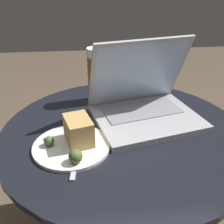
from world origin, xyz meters
The scene contains 5 objects.
table centered at (0.00, 0.00, 0.41)m, with size 0.74×0.74×0.57m.
laptop centered at (0.07, 0.07, 0.62)m, with size 0.37×0.32×0.25m.
beer_glass centered at (-0.07, 0.20, 0.67)m, with size 0.06×0.06×0.20m.
snack_plate centered at (-0.14, -0.08, 0.60)m, with size 0.21×0.21×0.08m.
fork centered at (-0.14, -0.12, 0.57)m, with size 0.03×0.16×0.00m.
Camera 1 is at (-0.11, -0.67, 0.99)m, focal length 42.00 mm.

